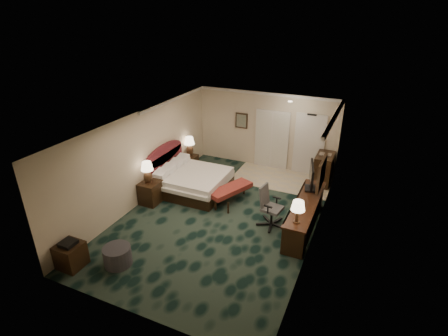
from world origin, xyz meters
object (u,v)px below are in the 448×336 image
at_px(tv, 311,177).
at_px(desk_chair, 272,207).
at_px(ottoman, 117,256).
at_px(bed_bench, 230,194).
at_px(desk, 304,215).
at_px(lamp_far, 190,146).
at_px(bed, 194,182).
at_px(lamp_near, 147,173).
at_px(minibar, 323,169).
at_px(nightstand_near, 151,192).
at_px(nightstand_far, 191,163).
at_px(side_table, 71,255).

distance_m(tv, desk_chair, 1.37).
bearing_deg(ottoman, bed_bench, 71.33).
xyz_separation_m(ottoman, desk_chair, (2.69, 2.90, 0.34)).
height_order(ottoman, desk, desk).
height_order(lamp_far, bed_bench, lamp_far).
relative_size(lamp_far, desk_chair, 0.61).
height_order(bed, lamp_near, lamp_near).
height_order(bed, ottoman, bed).
height_order(lamp_far, minibar, lamp_far).
bearing_deg(tv, bed_bench, 174.21).
bearing_deg(bed, lamp_near, -125.00).
xyz_separation_m(nightstand_near, minibar, (4.40, 3.35, 0.17)).
relative_size(lamp_far, minibar, 0.68).
relative_size(bed, lamp_far, 2.91).
height_order(bed, lamp_far, lamp_far).
bearing_deg(bed, bed_bench, -5.73).
relative_size(tv, minibar, 0.93).
xyz_separation_m(nightstand_far, desk_chair, (3.65, -2.19, 0.29)).
bearing_deg(minibar, bed, -148.24).
bearing_deg(bed, nightstand_far, 122.42).
relative_size(nightstand_near, minibar, 0.66).
bearing_deg(minibar, desk_chair, -104.70).
xyz_separation_m(side_table, minibar, (4.39, 6.42, 0.21)).
height_order(nightstand_near, ottoman, nightstand_near).
bearing_deg(bed_bench, desk_chair, -1.93).
bearing_deg(lamp_near, side_table, -89.58).
bearing_deg(bed_bench, nightstand_far, 168.71).
bearing_deg(bed, nightstand_near, -125.63).
bearing_deg(desk, desk_chair, -163.57).
relative_size(nightstand_far, lamp_far, 0.77).
distance_m(nightstand_near, desk_chair, 3.62).
relative_size(bed, bed_bench, 1.40).
relative_size(nightstand_near, side_table, 1.15).
height_order(nightstand_far, desk, desk).
height_order(nightstand_far, lamp_far, lamp_far).
xyz_separation_m(side_table, tv, (4.34, 4.36, 0.84)).
xyz_separation_m(bed_bench, minibar, (2.28, 2.35, 0.26)).
bearing_deg(bed_bench, tv, 30.69).
xyz_separation_m(lamp_far, desk_chair, (3.69, -2.22, -0.31)).
distance_m(lamp_far, bed_bench, 2.75).
bearing_deg(tv, bed, 169.35).
bearing_deg(nightstand_near, nightstand_far, 91.24).
xyz_separation_m(nightstand_near, desk, (4.41, 0.54, 0.05)).
bearing_deg(side_table, desk, 39.37).
xyz_separation_m(nightstand_near, bed_bench, (2.12, 1.00, -0.09)).
distance_m(bed_bench, tv, 2.42).
bearing_deg(nightstand_near, desk, 7.04).
distance_m(nightstand_near, side_table, 3.06).
height_order(ottoman, tv, tv).
bearing_deg(nightstand_near, tv, 16.56).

